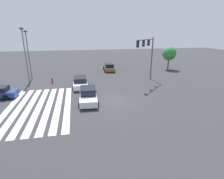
% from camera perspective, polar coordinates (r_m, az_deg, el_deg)
% --- Properties ---
extents(ground_plane, '(120.82, 120.82, 0.00)m').
position_cam_1_polar(ground_plane, '(19.40, -0.00, -3.77)').
color(ground_plane, '#333338').
extents(crosswalk_markings, '(11.65, 6.30, 0.01)m').
position_cam_1_polar(crosswalk_markings, '(19.45, -22.72, -5.19)').
color(crosswalk_markings, silver).
rests_on(crosswalk_markings, ground_plane).
extents(traffic_signal_mast, '(4.11, 4.11, 6.53)m').
position_cam_1_polar(traffic_signal_mast, '(26.54, 11.53, 12.55)').
color(traffic_signal_mast, '#47474C').
rests_on(traffic_signal_mast, ground_plane).
extents(car_1, '(4.64, 2.25, 1.52)m').
position_cam_1_polar(car_1, '(19.22, -7.79, -1.92)').
color(car_1, silver).
rests_on(car_1, ground_plane).
extents(car_2, '(4.55, 2.24, 1.45)m').
position_cam_1_polar(car_2, '(24.46, -10.24, 2.34)').
color(car_2, silver).
rests_on(car_2, ground_plane).
extents(car_3, '(4.43, 2.30, 1.47)m').
position_cam_1_polar(car_3, '(34.58, -0.99, 7.23)').
color(car_3, brown).
rests_on(car_3, ground_plane).
extents(street_light_pole_a, '(0.80, 0.36, 7.49)m').
position_cam_1_polar(street_light_pole_a, '(30.51, -25.73, 11.31)').
color(street_light_pole_a, slate).
rests_on(street_light_pole_a, ground_plane).
extents(street_light_pole_b, '(0.80, 0.36, 7.85)m').
position_cam_1_polar(street_light_pole_b, '(28.33, -26.59, 11.17)').
color(street_light_pole_b, slate).
rests_on(street_light_pole_b, ground_plane).
extents(tree_corner_a, '(2.71, 2.71, 4.58)m').
position_cam_1_polar(tree_corner_a, '(37.46, 18.18, 11.10)').
color(tree_corner_a, brown).
rests_on(tree_corner_a, ground_plane).
extents(fire_hydrant, '(0.22, 0.22, 0.86)m').
position_cam_1_polar(fire_hydrant, '(27.35, -18.95, 2.73)').
color(fire_hydrant, red).
rests_on(fire_hydrant, ground_plane).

